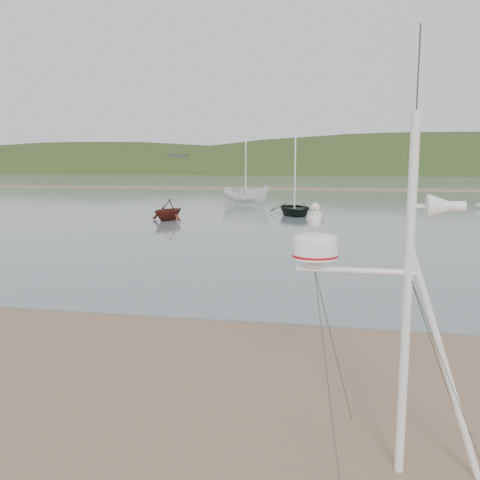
% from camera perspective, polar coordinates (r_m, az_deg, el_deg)
% --- Properties ---
extents(ground, '(560.00, 560.00, 0.00)m').
position_cam_1_polar(ground, '(8.52, -12.49, -16.59)').
color(ground, '#7D5F48').
rests_on(ground, ground).
extents(water, '(560.00, 256.00, 0.04)m').
position_cam_1_polar(water, '(139.14, 9.79, 6.81)').
color(water, slate).
rests_on(water, ground).
extents(sandbar, '(560.00, 7.00, 0.07)m').
position_cam_1_polar(sandbar, '(77.20, 8.70, 5.70)').
color(sandbar, '#7D5F48').
rests_on(sandbar, water).
extents(hill_ridge, '(620.00, 180.00, 80.00)m').
position_cam_1_polar(hill_ridge, '(243.66, 14.60, 2.64)').
color(hill_ridge, '#263817').
rests_on(hill_ridge, ground).
extents(far_cottages, '(294.40, 6.30, 8.00)m').
position_cam_1_polar(far_cottages, '(203.06, 11.10, 8.36)').
color(far_cottages, silver).
rests_on(far_cottages, ground).
extents(mast_rig, '(2.24, 2.39, 5.04)m').
position_cam_1_polar(mast_rig, '(6.25, 17.36, -14.13)').
color(mast_rig, white).
rests_on(mast_rig, ground).
extents(boat_dark, '(3.29, 1.68, 4.42)m').
position_cam_1_polar(boat_dark, '(36.45, 6.18, 6.27)').
color(boat_dark, black).
rests_on(boat_dark, water).
extents(boat_red, '(2.60, 2.10, 2.62)m').
position_cam_1_polar(boat_red, '(33.07, -8.10, 4.46)').
color(boat_red, '#531B12').
rests_on(boat_red, water).
extents(boat_white, '(2.06, 2.03, 4.56)m').
position_cam_1_polar(boat_white, '(45.70, 0.65, 6.82)').
color(boat_white, silver).
rests_on(boat_white, water).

